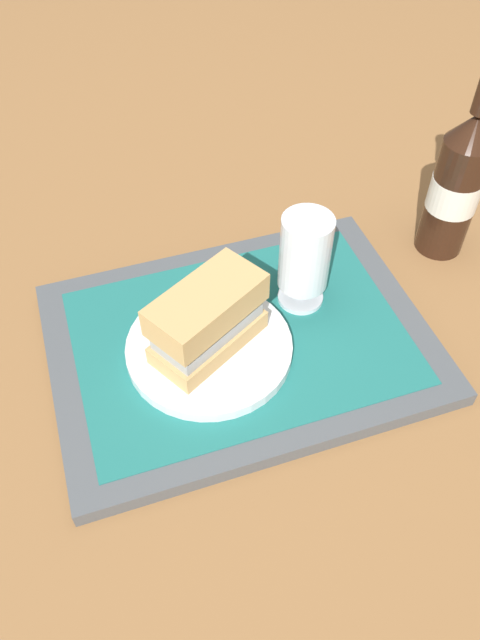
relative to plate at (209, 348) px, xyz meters
name	(u,v)px	position (x,y,z in m)	size (l,w,h in m)	color
ground_plane	(240,347)	(0.04, 0.01, -0.03)	(3.00, 3.00, 0.00)	olive
tray	(240,342)	(0.04, 0.01, -0.02)	(0.44, 0.32, 0.02)	#4C5156
placemat	(240,336)	(0.04, 0.01, -0.01)	(0.38, 0.27, 0.00)	#1E6B66
plate	(209,348)	(0.00, 0.00, 0.00)	(0.19, 0.19, 0.01)	white
sandwich	(210,317)	(0.00, 0.00, 0.05)	(0.14, 0.12, 0.08)	tan
beer_glass	(304,259)	(0.13, 0.04, 0.06)	(0.06, 0.06, 0.12)	silver
beer_bottle	(457,184)	(0.36, 0.10, 0.08)	(0.07, 0.07, 0.27)	black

